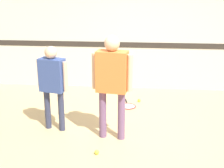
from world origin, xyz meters
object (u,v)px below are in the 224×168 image
Objects in this scene: person_instructor at (112,77)px; person_student_left at (53,79)px; tennis_ball_near_instructor at (97,152)px; tennis_ball_by_spare_racket at (139,100)px; racket_spare_on_floor at (128,106)px.

person_student_left is (-0.98, 0.22, -0.13)m from person_instructor.
tennis_ball_by_spare_racket is (0.59, 2.14, 0.00)m from tennis_ball_near_instructor.
tennis_ball_by_spare_racket is (1.40, 1.39, -0.84)m from person_student_left.
tennis_ball_near_instructor is 1.00× the size of tennis_ball_by_spare_racket.
person_instructor is 1.15× the size of person_student_left.
tennis_ball_by_spare_racket is (0.22, 0.27, 0.02)m from racket_spare_on_floor.
tennis_ball_by_spare_racket is at bearing 83.54° from person_instructor.
racket_spare_on_floor is at bearing 89.68° from person_instructor.
person_instructor is at bearing 161.02° from racket_spare_on_floor.
person_instructor is 1.13m from tennis_ball_near_instructor.
tennis_ball_near_instructor reaches higher than racket_spare_on_floor.
person_student_left reaches higher than tennis_ball_near_instructor.
person_instructor reaches higher than racket_spare_on_floor.
tennis_ball_near_instructor is at bearing -105.32° from tennis_ball_by_spare_racket.
person_instructor is 1.68m from racket_spare_on_floor.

